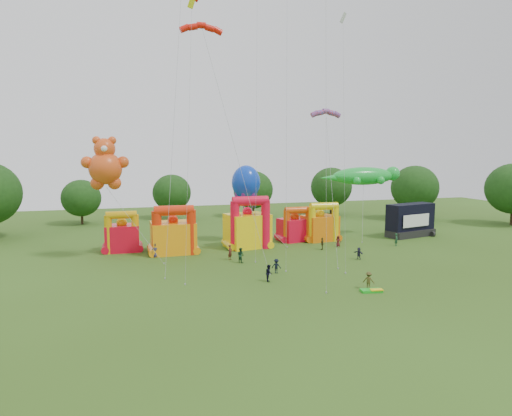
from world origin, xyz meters
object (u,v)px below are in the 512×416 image
object	(u,v)px
gecko_kite	(363,194)
spectator_4	(322,244)
teddy_bear_kite	(127,209)
bouncy_castle_2	(248,228)
stage_trailer	(410,220)
bouncy_castle_0	(122,236)
octopus_kite	(258,209)
spectator_0	(155,250)

from	to	relation	value
gecko_kite	spectator_4	distance (m)	13.27
teddy_bear_kite	gecko_kite	xyz separation A→B (m)	(35.64, 6.28, 0.42)
teddy_bear_kite	spectator_4	distance (m)	26.48
bouncy_castle_2	gecko_kite	world-z (taller)	gecko_kite
stage_trailer	gecko_kite	world-z (taller)	gecko_kite
teddy_bear_kite	bouncy_castle_0	bearing A→B (deg)	96.66
teddy_bear_kite	spectator_4	world-z (taller)	teddy_bear_kite
bouncy_castle_0	stage_trailer	world-z (taller)	bouncy_castle_0
gecko_kite	stage_trailer	bearing A→B (deg)	-6.45
bouncy_castle_0	octopus_kite	xyz separation A→B (m)	(19.27, 0.19, 2.96)
spectator_0	bouncy_castle_2	bearing A→B (deg)	3.98
stage_trailer	gecko_kite	size ratio (longest dim) A/B	0.63
gecko_kite	spectator_4	size ratio (longest dim) A/B	8.15
octopus_kite	spectator_0	distance (m)	16.60
bouncy_castle_0	bouncy_castle_2	bearing A→B (deg)	-7.03
bouncy_castle_2	stage_trailer	xyz separation A→B (m)	(27.32, 1.23, -0.25)
stage_trailer	spectator_0	distance (m)	40.62
gecko_kite	spectator_4	world-z (taller)	gecko_kite
bouncy_castle_2	stage_trailer	size ratio (longest dim) A/B	0.84
bouncy_castle_2	gecko_kite	distance (m)	19.82
stage_trailer	octopus_kite	size ratio (longest dim) A/B	0.76
stage_trailer	spectator_4	xyz separation A→B (m)	(-17.84, -5.62, -1.70)
bouncy_castle_0	teddy_bear_kite	size ratio (longest dim) A/B	0.37
spectator_4	spectator_0	bearing A→B (deg)	-65.00
gecko_kite	bouncy_castle_2	bearing A→B (deg)	-173.66
bouncy_castle_2	teddy_bear_kite	bearing A→B (deg)	-165.83
teddy_bear_kite	spectator_4	size ratio (longest dim) A/B	9.09
bouncy_castle_2	stage_trailer	distance (m)	27.35
bouncy_castle_2	spectator_0	world-z (taller)	bouncy_castle_2
gecko_kite	octopus_kite	bearing A→B (deg)	179.47
bouncy_castle_0	stage_trailer	xyz separation A→B (m)	(44.43, -0.88, 0.38)
stage_trailer	teddy_bear_kite	distance (m)	44.21
bouncy_castle_0	gecko_kite	distance (m)	36.68
bouncy_castle_0	teddy_bear_kite	bearing A→B (deg)	-83.34
teddy_bear_kite	octopus_kite	distance (m)	19.68
bouncy_castle_2	octopus_kite	size ratio (longest dim) A/B	0.64
stage_trailer	octopus_kite	world-z (taller)	octopus_kite
stage_trailer	teddy_bear_kite	size ratio (longest dim) A/B	0.57
stage_trailer	gecko_kite	bearing A→B (deg)	173.55
octopus_kite	spectator_0	world-z (taller)	octopus_kite
spectator_0	spectator_4	bearing A→B (deg)	-12.19
teddy_bear_kite	spectator_0	size ratio (longest dim) A/B	8.15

